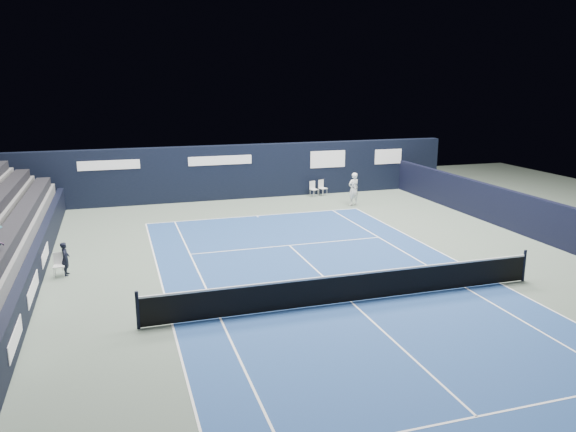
{
  "coord_description": "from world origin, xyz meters",
  "views": [
    {
      "loc": [
        -6.73,
        -14.97,
        6.72
      ],
      "look_at": [
        -0.09,
        6.3,
        1.3
      ],
      "focal_mm": 35.0,
      "sensor_mm": 36.0,
      "label": 1
    }
  ],
  "objects_px": {
    "folding_chair_back_b": "(322,187)",
    "tennis_net": "(351,287)",
    "folding_chair_back_a": "(313,188)",
    "tennis_player": "(354,189)",
    "line_judge_chair": "(59,263)"
  },
  "relations": [
    {
      "from": "folding_chair_back_b",
      "to": "tennis_player",
      "type": "bearing_deg",
      "value": -99.51
    },
    {
      "from": "folding_chair_back_b",
      "to": "tennis_net",
      "type": "xyz_separation_m",
      "value": [
        -5.02,
        -15.83,
        -0.02
      ]
    },
    {
      "from": "tennis_player",
      "to": "line_judge_chair",
      "type": "bearing_deg",
      "value": -152.6
    },
    {
      "from": "folding_chair_back_b",
      "to": "folding_chair_back_a",
      "type": "bearing_deg",
      "value": 168.95
    },
    {
      "from": "folding_chair_back_a",
      "to": "tennis_player",
      "type": "relative_size",
      "value": 0.5
    },
    {
      "from": "tennis_player",
      "to": "folding_chair_back_a",
      "type": "bearing_deg",
      "value": 113.42
    },
    {
      "from": "folding_chair_back_b",
      "to": "tennis_net",
      "type": "distance_m",
      "value": 16.61
    },
    {
      "from": "folding_chair_back_a",
      "to": "folding_chair_back_b",
      "type": "relative_size",
      "value": 0.97
    },
    {
      "from": "tennis_player",
      "to": "tennis_net",
      "type": "bearing_deg",
      "value": -114.07
    },
    {
      "from": "tennis_net",
      "to": "line_judge_chair",
      "type": "bearing_deg",
      "value": 149.28
    },
    {
      "from": "line_judge_chair",
      "to": "tennis_net",
      "type": "bearing_deg",
      "value": -27.17
    },
    {
      "from": "folding_chair_back_a",
      "to": "line_judge_chair",
      "type": "xyz_separation_m",
      "value": [
        -13.24,
        -10.48,
        -0.02
      ]
    },
    {
      "from": "tennis_net",
      "to": "folding_chair_back_b",
      "type": "bearing_deg",
      "value": 72.4
    },
    {
      "from": "folding_chair_back_a",
      "to": "tennis_player",
      "type": "height_order",
      "value": "tennis_player"
    },
    {
      "from": "line_judge_chair",
      "to": "tennis_player",
      "type": "bearing_deg",
      "value": 30.94
    }
  ]
}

